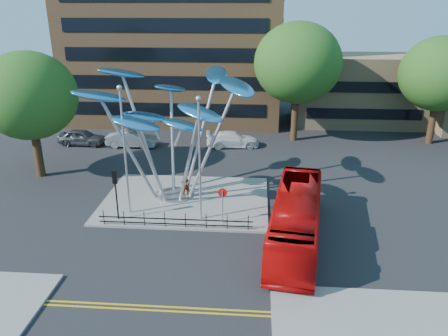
# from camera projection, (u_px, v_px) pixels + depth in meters

# --- Properties ---
(ground) EXTENTS (120.00, 120.00, 0.00)m
(ground) POSITION_uv_depth(u_px,v_px,m) (187.00, 243.00, 26.60)
(ground) COLOR black
(ground) RESTS_ON ground
(traffic_island) EXTENTS (12.00, 9.00, 0.15)m
(traffic_island) POSITION_uv_depth(u_px,v_px,m) (186.00, 200.00, 32.23)
(traffic_island) COLOR slate
(traffic_island) RESTS_ON ground
(pavement_right) EXTENTS (12.00, 6.00, 0.15)m
(pavement_right) POSITION_uv_depth(u_px,v_px,m) (408.00, 333.00, 19.25)
(pavement_right) COLOR slate
(pavement_right) RESTS_ON ground
(double_yellow_near) EXTENTS (40.00, 0.12, 0.01)m
(double_yellow_near) POSITION_uv_depth(u_px,v_px,m) (167.00, 307.00, 21.00)
(double_yellow_near) COLOR gold
(double_yellow_near) RESTS_ON ground
(double_yellow_far) EXTENTS (40.00, 0.12, 0.01)m
(double_yellow_far) POSITION_uv_depth(u_px,v_px,m) (166.00, 311.00, 20.72)
(double_yellow_far) COLOR gold
(double_yellow_far) RESTS_ON ground
(low_building_near) EXTENTS (15.00, 8.00, 8.00)m
(low_building_near) POSITION_uv_depth(u_px,v_px,m) (358.00, 90.00, 51.96)
(low_building_near) COLOR tan
(low_building_near) RESTS_ON ground
(tree_right) EXTENTS (8.80, 8.80, 12.11)m
(tree_right) POSITION_uv_depth(u_px,v_px,m) (298.00, 63.00, 43.65)
(tree_right) COLOR black
(tree_right) RESTS_ON ground
(tree_left) EXTENTS (7.60, 7.60, 10.32)m
(tree_left) POSITION_uv_depth(u_px,v_px,m) (29.00, 96.00, 34.51)
(tree_left) COLOR black
(tree_left) RESTS_ON ground
(tree_far) EXTENTS (8.00, 8.00, 10.81)m
(tree_far) POSITION_uv_depth(u_px,v_px,m) (441.00, 74.00, 42.97)
(tree_far) COLOR black
(tree_far) RESTS_ON ground
(leaf_sculpture) EXTENTS (12.72, 9.54, 9.51)m
(leaf_sculpture) POSITION_uv_depth(u_px,v_px,m) (169.00, 107.00, 30.53)
(leaf_sculpture) COLOR #9EA0A5
(leaf_sculpture) RESTS_ON traffic_island
(street_lamp_left) EXTENTS (0.36, 0.36, 8.80)m
(street_lamp_left) POSITION_uv_depth(u_px,v_px,m) (124.00, 140.00, 28.28)
(street_lamp_left) COLOR #9EA0A5
(street_lamp_left) RESTS_ON traffic_island
(street_lamp_right) EXTENTS (0.36, 0.36, 8.30)m
(street_lamp_right) POSITION_uv_depth(u_px,v_px,m) (199.00, 148.00, 27.54)
(street_lamp_right) COLOR #9EA0A5
(street_lamp_right) RESTS_ON traffic_island
(traffic_light_island) EXTENTS (0.28, 0.18, 3.42)m
(traffic_light_island) POSITION_uv_depth(u_px,v_px,m) (115.00, 185.00, 28.36)
(traffic_light_island) COLOR black
(traffic_light_island) RESTS_ON traffic_island
(no_entry_sign_island) EXTENTS (0.60, 0.10, 2.45)m
(no_entry_sign_island) POSITION_uv_depth(u_px,v_px,m) (223.00, 200.00, 28.15)
(no_entry_sign_island) COLOR #9EA0A5
(no_entry_sign_island) RESTS_ON traffic_island
(pedestrian_railing_front) EXTENTS (10.00, 0.06, 1.00)m
(pedestrian_railing_front) POSITION_uv_depth(u_px,v_px,m) (175.00, 221.00, 28.06)
(pedestrian_railing_front) COLOR black
(pedestrian_railing_front) RESTS_ON traffic_island
(red_bus) EXTENTS (4.22, 11.53, 3.14)m
(red_bus) POSITION_uv_depth(u_px,v_px,m) (296.00, 218.00, 26.23)
(red_bus) COLOR #B70808
(red_bus) RESTS_ON ground
(pedestrian) EXTENTS (0.73, 0.61, 1.72)m
(pedestrian) POSITION_uv_depth(u_px,v_px,m) (185.00, 185.00, 32.38)
(pedestrian) COLOR gray
(pedestrian) RESTS_ON traffic_island
(parked_car_left) EXTENTS (4.85, 2.13, 1.63)m
(parked_car_left) POSITION_uv_depth(u_px,v_px,m) (82.00, 137.00, 44.61)
(parked_car_left) COLOR #3D4045
(parked_car_left) RESTS_ON ground
(parked_car_mid) EXTENTS (5.04, 1.81, 1.66)m
(parked_car_mid) POSITION_uv_depth(u_px,v_px,m) (132.00, 139.00, 44.03)
(parked_car_mid) COLOR #9C9EA3
(parked_car_mid) RESTS_ON ground
(parked_car_right) EXTENTS (5.53, 2.81, 1.54)m
(parked_car_right) POSITION_uv_depth(u_px,v_px,m) (233.00, 139.00, 44.07)
(parked_car_right) COLOR silver
(parked_car_right) RESTS_ON ground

